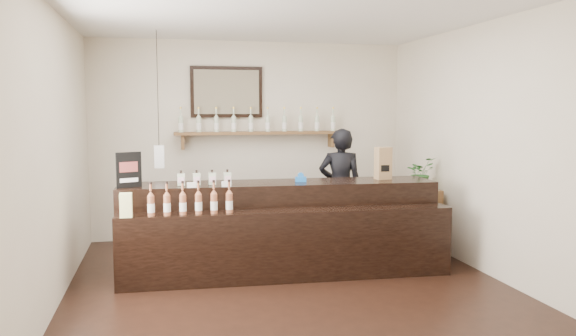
% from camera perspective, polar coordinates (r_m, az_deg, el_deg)
% --- Properties ---
extents(ground, '(5.00, 5.00, 0.00)m').
position_cam_1_polar(ground, '(5.98, 0.16, -11.92)').
color(ground, black).
rests_on(ground, ground).
extents(room_shell, '(5.00, 5.00, 5.00)m').
position_cam_1_polar(room_shell, '(5.69, 0.16, 4.64)').
color(room_shell, beige).
rests_on(room_shell, ground).
extents(back_wall_decor, '(2.66, 0.96, 1.69)m').
position_cam_1_polar(back_wall_decor, '(7.99, -4.78, 5.42)').
color(back_wall_decor, brown).
rests_on(back_wall_decor, ground).
extents(counter, '(3.62, 1.12, 1.17)m').
position_cam_1_polar(counter, '(6.40, -0.69, -6.34)').
color(counter, black).
rests_on(counter, ground).
extents(promo_sign, '(0.26, 0.12, 0.38)m').
position_cam_1_polar(promo_sign, '(6.20, -15.87, -0.19)').
color(promo_sign, black).
rests_on(promo_sign, counter).
extents(paper_bag, '(0.19, 0.15, 0.38)m').
position_cam_1_polar(paper_bag, '(6.78, 9.64, 0.48)').
color(paper_bag, '#865F41').
rests_on(paper_bag, counter).
extents(tape_dispenser, '(0.13, 0.07, 0.11)m').
position_cam_1_polar(tape_dispenser, '(6.46, 1.30, -1.04)').
color(tape_dispenser, blue).
rests_on(tape_dispenser, counter).
extents(side_cabinet, '(0.45, 0.59, 0.81)m').
position_cam_1_polar(side_cabinet, '(7.56, 13.19, -5.07)').
color(side_cabinet, brown).
rests_on(side_cabinet, ground).
extents(potted_plant, '(0.46, 0.43, 0.40)m').
position_cam_1_polar(potted_plant, '(7.47, 13.31, -0.48)').
color(potted_plant, '#306C2B').
rests_on(potted_plant, side_cabinet).
extents(shopkeeper, '(0.73, 0.57, 1.79)m').
position_cam_1_polar(shopkeeper, '(7.52, 5.34, -1.23)').
color(shopkeeper, black).
rests_on(shopkeeper, ground).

